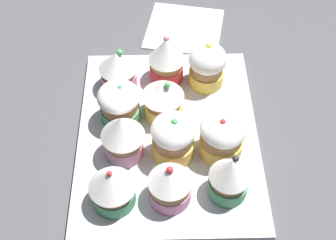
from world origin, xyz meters
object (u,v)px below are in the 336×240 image
cupcake_10 (118,69)px  cupcake_2 (207,65)px  cupcake_4 (173,138)px  cupcake_8 (123,135)px  cupcake_9 (119,103)px  cupcake_6 (166,59)px  cupcake_0 (229,177)px  cupcake_1 (222,135)px  cupcake_7 (112,187)px  cupcake_5 (163,98)px  napkin (184,28)px  baking_tray (168,135)px  cupcake_3 (170,183)px

cupcake_10 → cupcake_2: bearing=-88.1°
cupcake_4 → cupcake_8: size_ratio=0.98×
cupcake_9 → cupcake_10: size_ratio=0.94×
cupcake_4 → cupcake_6: 14.69cm
cupcake_0 → cupcake_4: (6.19, 6.93, 0.11)cm
cupcake_1 → cupcake_7: bearing=117.4°
cupcake_1 → cupcake_2: bearing=4.5°
cupcake_5 → napkin: bearing=-11.3°
cupcake_2 → cupcake_7: cupcake_2 is taller
cupcake_6 → cupcake_8: 15.65cm
cupcake_0 → cupcake_5: 15.72cm
baking_tray → cupcake_2: 12.56cm
cupcake_10 → cupcake_0: bearing=-142.3°
cupcake_6 → cupcake_8: cupcake_6 is taller
cupcake_10 → napkin: size_ratio=0.55×
cupcake_5 → cupcake_2: bearing=-47.0°
cupcake_4 → cupcake_10: cupcake_4 is taller
cupcake_6 → cupcake_4: bearing=-177.1°
baking_tray → cupcake_9: 8.51cm
cupcake_4 → cupcake_5: cupcake_4 is taller
cupcake_5 → napkin: (20.66, -4.13, -4.52)cm
cupcake_6 → napkin: 14.61cm
cupcake_5 → cupcake_3: bearing=-177.2°
cupcake_1 → cupcake_3: bearing=134.7°
cupcake_0 → cupcake_8: bearing=64.9°
cupcake_1 → cupcake_8: size_ratio=0.95×
cupcake_5 → cupcake_7: 15.85cm
cupcake_0 → cupcake_9: cupcake_0 is taller
cupcake_9 → cupcake_10: bearing=4.2°
cupcake_5 → cupcake_8: cupcake_8 is taller
cupcake_0 → cupcake_6: size_ratio=0.89×
cupcake_2 → cupcake_4: bearing=157.7°
cupcake_4 → cupcake_7: (-7.20, 7.84, -0.28)cm
cupcake_4 → cupcake_8: bearing=88.2°
cupcake_5 → cupcake_4: bearing=-170.0°
cupcake_4 → cupcake_7: cupcake_4 is taller
cupcake_0 → cupcake_9: (12.73, 14.48, -0.25)cm
cupcake_4 → napkin: bearing=-5.8°
cupcake_2 → cupcake_7: bearing=147.2°
cupcake_5 → napkin: 21.55cm
cupcake_5 → cupcake_6: 7.49cm
baking_tray → cupcake_4: size_ratio=4.28×
cupcake_5 → cupcake_9: (-0.68, 6.27, -0.23)cm
cupcake_9 → napkin: size_ratio=0.52×
baking_tray → cupcake_0: (-9.81, -7.55, 4.24)cm
cupcake_7 → cupcake_9: cupcake_7 is taller
cupcake_9 → cupcake_4: bearing=-130.9°
cupcake_0 → cupcake_2: cupcake_2 is taller
cupcake_4 → cupcake_7: 10.65cm
cupcake_1 → cupcake_4: 6.66cm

